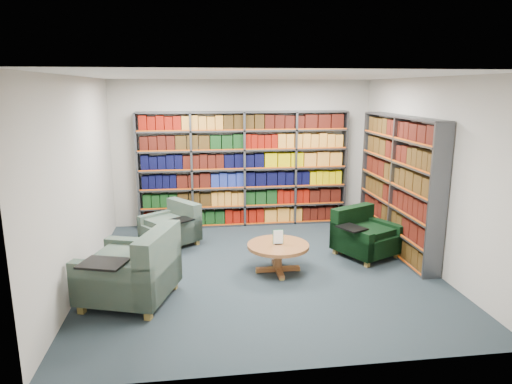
{
  "coord_description": "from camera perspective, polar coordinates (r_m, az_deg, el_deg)",
  "views": [
    {
      "loc": [
        -0.93,
        -6.3,
        2.64
      ],
      "look_at": [
        0.0,
        0.6,
        1.05
      ],
      "focal_mm": 32.0,
      "sensor_mm": 36.0,
      "label": 1
    }
  ],
  "objects": [
    {
      "name": "chair_teal_left",
      "position": [
        8.01,
        -10.25,
        -4.39
      ],
      "size": [
        1.11,
        1.12,
        0.72
      ],
      "color": "#092A32",
      "rests_on": "ground"
    },
    {
      "name": "bookshelf_back",
      "position": [
        8.82,
        -1.51,
        2.81
      ],
      "size": [
        4.0,
        0.28,
        2.2
      ],
      "color": "#47494F",
      "rests_on": "ground"
    },
    {
      "name": "room_shell",
      "position": [
        6.48,
        0.71,
        1.84
      ],
      "size": [
        5.02,
        5.02,
        2.82
      ],
      "color": "black",
      "rests_on": "ground"
    },
    {
      "name": "coffee_table",
      "position": [
        6.7,
        2.77,
        -7.23
      ],
      "size": [
        0.9,
        0.9,
        0.63
      ],
      "color": "#9A6337",
      "rests_on": "ground"
    },
    {
      "name": "bookshelf_right",
      "position": [
        7.79,
        17.34,
        0.86
      ],
      "size": [
        0.28,
        2.5,
        2.2
      ],
      "color": "#47494F",
      "rests_on": "ground"
    },
    {
      "name": "chair_teal_front",
      "position": [
        5.99,
        -14.74,
        -9.76
      ],
      "size": [
        1.3,
        1.37,
        0.94
      ],
      "color": "#092A32",
      "rests_on": "ground"
    },
    {
      "name": "chair_green_right",
      "position": [
        7.58,
        13.18,
        -5.43
      ],
      "size": [
        1.12,
        1.11,
        0.75
      ],
      "color": "black",
      "rests_on": "ground"
    }
  ]
}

